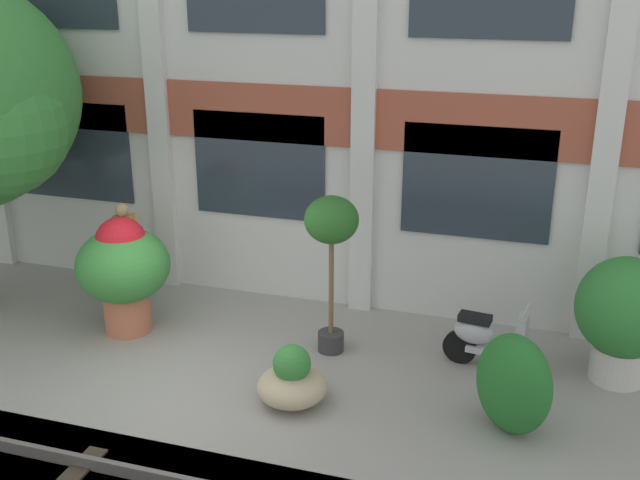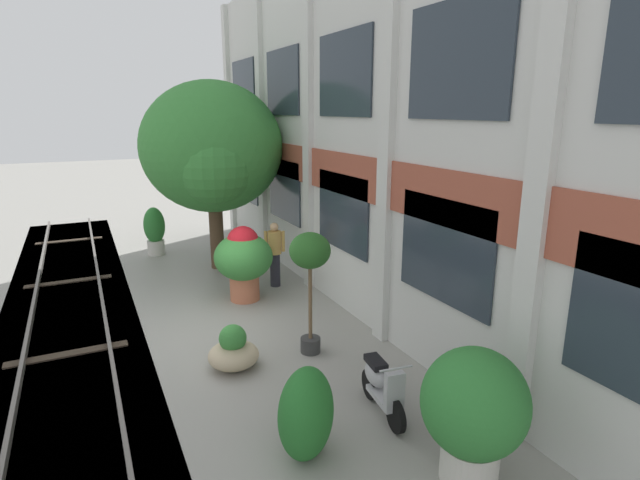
{
  "view_description": "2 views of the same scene",
  "coord_description": "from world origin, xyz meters",
  "px_view_note": "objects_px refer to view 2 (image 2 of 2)",
  "views": [
    {
      "loc": [
        4.39,
        -7.81,
        5.22
      ],
      "look_at": [
        1.35,
        1.97,
        1.5
      ],
      "focal_mm": 42.0,
      "sensor_mm": 36.0,
      "label": 1
    },
    {
      "loc": [
        9.5,
        -2.12,
        4.45
      ],
      "look_at": [
        0.92,
        2.03,
        1.95
      ],
      "focal_mm": 28.0,
      "sensor_mm": 36.0,
      "label": 2
    }
  ],
  "objects_px": {
    "scooter_near_curb": "(381,385)",
    "resident_by_doorway": "(275,252)",
    "potted_plant_low_pan": "(310,261)",
    "potted_plant_glazed_jar": "(155,230)",
    "potted_plant_ribbed_drum": "(243,258)",
    "topiary_hedge": "(306,413)",
    "potted_plant_fluted_column": "(474,409)",
    "potted_plant_wide_bowl": "(233,351)",
    "broadleaf_tree": "(212,151)"
  },
  "relations": [
    {
      "from": "potted_plant_glazed_jar",
      "to": "potted_plant_wide_bowl",
      "type": "relative_size",
      "value": 1.67
    },
    {
      "from": "scooter_near_curb",
      "to": "topiary_hedge",
      "type": "height_order",
      "value": "topiary_hedge"
    },
    {
      "from": "potted_plant_low_pan",
      "to": "resident_by_doorway",
      "type": "bearing_deg",
      "value": 169.17
    },
    {
      "from": "topiary_hedge",
      "to": "potted_plant_low_pan",
      "type": "bearing_deg",
      "value": 154.16
    },
    {
      "from": "potted_plant_wide_bowl",
      "to": "resident_by_doorway",
      "type": "bearing_deg",
      "value": 149.06
    },
    {
      "from": "potted_plant_ribbed_drum",
      "to": "resident_by_doorway",
      "type": "height_order",
      "value": "potted_plant_ribbed_drum"
    },
    {
      "from": "potted_plant_low_pan",
      "to": "potted_plant_glazed_jar",
      "type": "height_order",
      "value": "potted_plant_low_pan"
    },
    {
      "from": "scooter_near_curb",
      "to": "resident_by_doorway",
      "type": "xyz_separation_m",
      "value": [
        -5.93,
        0.56,
        0.47
      ]
    },
    {
      "from": "potted_plant_fluted_column",
      "to": "resident_by_doorway",
      "type": "bearing_deg",
      "value": 177.35
    },
    {
      "from": "broadleaf_tree",
      "to": "potted_plant_ribbed_drum",
      "type": "height_order",
      "value": "broadleaf_tree"
    },
    {
      "from": "broadleaf_tree",
      "to": "potted_plant_glazed_jar",
      "type": "xyz_separation_m",
      "value": [
        -2.19,
        -1.42,
        -2.56
      ]
    },
    {
      "from": "broadleaf_tree",
      "to": "potted_plant_wide_bowl",
      "type": "bearing_deg",
      "value": -12.07
    },
    {
      "from": "potted_plant_wide_bowl",
      "to": "scooter_near_curb",
      "type": "distance_m",
      "value": 2.8
    },
    {
      "from": "potted_plant_glazed_jar",
      "to": "potted_plant_wide_bowl",
      "type": "height_order",
      "value": "potted_plant_glazed_jar"
    },
    {
      "from": "potted_plant_fluted_column",
      "to": "scooter_near_curb",
      "type": "height_order",
      "value": "potted_plant_fluted_column"
    },
    {
      "from": "potted_plant_low_pan",
      "to": "potted_plant_wide_bowl",
      "type": "bearing_deg",
      "value": -93.1
    },
    {
      "from": "broadleaf_tree",
      "to": "potted_plant_low_pan",
      "type": "relative_size",
      "value": 2.25
    },
    {
      "from": "potted_plant_ribbed_drum",
      "to": "potted_plant_glazed_jar",
      "type": "relative_size",
      "value": 1.2
    },
    {
      "from": "potted_plant_ribbed_drum",
      "to": "potted_plant_glazed_jar",
      "type": "distance_m",
      "value": 5.15
    },
    {
      "from": "broadleaf_tree",
      "to": "potted_plant_glazed_jar",
      "type": "height_order",
      "value": "broadleaf_tree"
    },
    {
      "from": "scooter_near_curb",
      "to": "potted_plant_fluted_column",
      "type": "bearing_deg",
      "value": 14.63
    },
    {
      "from": "broadleaf_tree",
      "to": "scooter_near_curb",
      "type": "bearing_deg",
      "value": 2.63
    },
    {
      "from": "broadleaf_tree",
      "to": "topiary_hedge",
      "type": "height_order",
      "value": "broadleaf_tree"
    },
    {
      "from": "potted_plant_ribbed_drum",
      "to": "potted_plant_wide_bowl",
      "type": "height_order",
      "value": "potted_plant_ribbed_drum"
    },
    {
      "from": "potted_plant_fluted_column",
      "to": "broadleaf_tree",
      "type": "bearing_deg",
      "value": -176.6
    },
    {
      "from": "potted_plant_wide_bowl",
      "to": "topiary_hedge",
      "type": "bearing_deg",
      "value": 4.34
    },
    {
      "from": "potted_plant_glazed_jar",
      "to": "scooter_near_curb",
      "type": "relative_size",
      "value": 1.09
    },
    {
      "from": "potted_plant_low_pan",
      "to": "potted_plant_wide_bowl",
      "type": "xyz_separation_m",
      "value": [
        -0.08,
        -1.47,
        -1.5
      ]
    },
    {
      "from": "potted_plant_low_pan",
      "to": "topiary_hedge",
      "type": "relative_size",
      "value": 1.86
    },
    {
      "from": "potted_plant_ribbed_drum",
      "to": "resident_by_doorway",
      "type": "distance_m",
      "value": 1.17
    },
    {
      "from": "potted_plant_low_pan",
      "to": "resident_by_doorway",
      "type": "height_order",
      "value": "potted_plant_low_pan"
    },
    {
      "from": "potted_plant_wide_bowl",
      "to": "potted_plant_fluted_column",
      "type": "bearing_deg",
      "value": 24.71
    },
    {
      "from": "broadleaf_tree",
      "to": "potted_plant_fluted_column",
      "type": "xyz_separation_m",
      "value": [
        9.81,
        0.58,
        -2.36
      ]
    },
    {
      "from": "scooter_near_curb",
      "to": "topiary_hedge",
      "type": "bearing_deg",
      "value": -66.22
    },
    {
      "from": "scooter_near_curb",
      "to": "resident_by_doorway",
      "type": "bearing_deg",
      "value": -177.85
    },
    {
      "from": "scooter_near_curb",
      "to": "broadleaf_tree",
      "type": "bearing_deg",
      "value": -169.8
    },
    {
      "from": "scooter_near_curb",
      "to": "resident_by_doorway",
      "type": "relative_size",
      "value": 0.82
    },
    {
      "from": "potted_plant_wide_bowl",
      "to": "resident_by_doorway",
      "type": "height_order",
      "value": "resident_by_doorway"
    },
    {
      "from": "potted_plant_low_pan",
      "to": "topiary_hedge",
      "type": "xyz_separation_m",
      "value": [
        2.62,
        -1.27,
        -1.18
      ]
    },
    {
      "from": "potted_plant_fluted_column",
      "to": "resident_by_doorway",
      "type": "xyz_separation_m",
      "value": [
        -7.62,
        0.35,
        -0.08
      ]
    },
    {
      "from": "potted_plant_glazed_jar",
      "to": "potted_plant_low_pan",
      "type": "bearing_deg",
      "value": 11.45
    },
    {
      "from": "potted_plant_glazed_jar",
      "to": "topiary_hedge",
      "type": "distance_m",
      "value": 10.73
    },
    {
      "from": "potted_plant_ribbed_drum",
      "to": "potted_plant_fluted_column",
      "type": "xyz_separation_m",
      "value": [
        7.04,
        0.65,
        -0.06
      ]
    },
    {
      "from": "potted_plant_fluted_column",
      "to": "potted_plant_low_pan",
      "type": "bearing_deg",
      "value": -174.73
    },
    {
      "from": "potted_plant_glazed_jar",
      "to": "topiary_hedge",
      "type": "relative_size",
      "value": 1.21
    },
    {
      "from": "potted_plant_ribbed_drum",
      "to": "resident_by_doorway",
      "type": "bearing_deg",
      "value": 119.99
    },
    {
      "from": "broadleaf_tree",
      "to": "potted_plant_ribbed_drum",
      "type": "xyz_separation_m",
      "value": [
        2.78,
        -0.07,
        -2.3
      ]
    },
    {
      "from": "potted_plant_low_pan",
      "to": "potted_plant_ribbed_drum",
      "type": "xyz_separation_m",
      "value": [
        -3.14,
        -0.29,
        -0.75
      ]
    },
    {
      "from": "broadleaf_tree",
      "to": "resident_by_doorway",
      "type": "bearing_deg",
      "value": 23.09
    },
    {
      "from": "potted_plant_fluted_column",
      "to": "potted_plant_ribbed_drum",
      "type": "bearing_deg",
      "value": -174.69
    }
  ]
}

